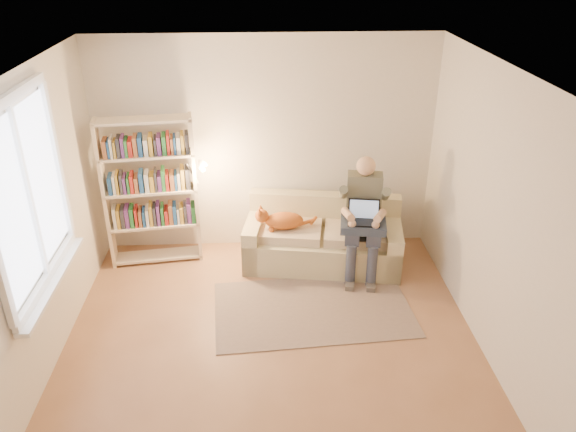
{
  "coord_description": "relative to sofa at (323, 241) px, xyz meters",
  "views": [
    {
      "loc": [
        -0.08,
        -4.07,
        3.55
      ],
      "look_at": [
        0.2,
        1.0,
        1.0
      ],
      "focal_mm": 35.0,
      "sensor_mm": 36.0,
      "label": 1
    }
  ],
  "objects": [
    {
      "name": "floor",
      "position": [
        -0.66,
        -1.74,
        -0.28
      ],
      "size": [
        4.5,
        4.5,
        0.0
      ],
      "primitive_type": "plane",
      "color": "#8E6040",
      "rests_on": "ground"
    },
    {
      "name": "ceiling",
      "position": [
        -0.66,
        -1.74,
        2.32
      ],
      "size": [
        4.0,
        4.5,
        0.02
      ],
      "primitive_type": "cube",
      "color": "white",
      "rests_on": "wall_back"
    },
    {
      "name": "wall_left",
      "position": [
        -2.66,
        -1.74,
        1.02
      ],
      "size": [
        0.02,
        4.5,
        2.6
      ],
      "primitive_type": "cube",
      "color": "silver",
      "rests_on": "floor"
    },
    {
      "name": "wall_right",
      "position": [
        1.34,
        -1.74,
        1.02
      ],
      "size": [
        0.02,
        4.5,
        2.6
      ],
      "primitive_type": "cube",
      "color": "silver",
      "rests_on": "floor"
    },
    {
      "name": "wall_back",
      "position": [
        -0.66,
        0.51,
        1.02
      ],
      "size": [
        4.0,
        0.02,
        2.6
      ],
      "primitive_type": "cube",
      "color": "silver",
      "rests_on": "floor"
    },
    {
      "name": "window",
      "position": [
        -2.6,
        -1.54,
        1.1
      ],
      "size": [
        0.12,
        1.52,
        1.69
      ],
      "color": "white",
      "rests_on": "wall_left"
    },
    {
      "name": "sofa",
      "position": [
        0.0,
        0.0,
        0.0
      ],
      "size": [
        1.92,
        1.09,
        0.77
      ],
      "rotation": [
        0.0,
        0.0,
        -0.16
      ],
      "color": "beige",
      "rests_on": "floor"
    },
    {
      "name": "person",
      "position": [
        0.42,
        -0.21,
        0.48
      ],
      "size": [
        0.48,
        0.67,
        1.37
      ],
      "rotation": [
        0.0,
        0.0,
        -0.16
      ],
      "color": "#6B6E59",
      "rests_on": "sofa"
    },
    {
      "name": "cat",
      "position": [
        -0.46,
        -0.04,
        0.32
      ],
      "size": [
        0.69,
        0.3,
        0.25
      ],
      "rotation": [
        0.0,
        0.0,
        -0.16
      ],
      "color": "orange",
      "rests_on": "sofa"
    },
    {
      "name": "blanket",
      "position": [
        0.39,
        -0.35,
        0.39
      ],
      "size": [
        0.56,
        0.48,
        0.09
      ],
      "primitive_type": "cube",
      "rotation": [
        0.0,
        0.0,
        -0.16
      ],
      "color": "#283346",
      "rests_on": "person"
    },
    {
      "name": "laptop",
      "position": [
        0.39,
        -0.34,
        0.49
      ],
      "size": [
        0.38,
        0.33,
        0.3
      ],
      "rotation": [
        0.0,
        0.0,
        -0.16
      ],
      "color": "black",
      "rests_on": "blanket"
    },
    {
      "name": "bookshelf",
      "position": [
        -1.99,
        0.16,
        0.7
      ],
      "size": [
        1.2,
        0.4,
        1.78
      ],
      "rotation": [
        0.0,
        0.0,
        0.12
      ],
      "color": "beige",
      "rests_on": "floor"
    },
    {
      "name": "rug",
      "position": [
        -0.2,
        -0.97,
        -0.27
      ],
      "size": [
        2.14,
        1.36,
        0.01
      ],
      "primitive_type": "cube",
      "rotation": [
        0.0,
        0.0,
        0.07
      ],
      "color": "gray",
      "rests_on": "floor"
    }
  ]
}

